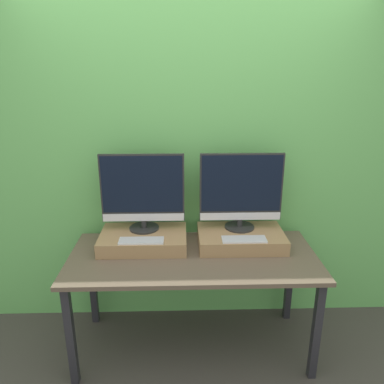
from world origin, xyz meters
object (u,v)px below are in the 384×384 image
Objects in this scene: monitor_right at (241,190)px; keyboard_right at (244,239)px; monitor_left at (143,191)px; keyboard_left at (141,241)px.

monitor_right is 0.35m from keyboard_right.
monitor_right is (0.70, 0.00, 0.00)m from monitor_left.
keyboard_left is at bearing 180.00° from keyboard_right.
monitor_right reaches higher than keyboard_left.
keyboard_right is (0.00, -0.21, -0.28)m from monitor_right.
keyboard_left is 0.70m from keyboard_right.
monitor_right is at bearing 0.00° from monitor_left.
keyboard_left is 0.51× the size of monitor_right.
monitor_left is 1.95× the size of keyboard_left.
keyboard_right is at bearing -16.80° from monitor_left.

